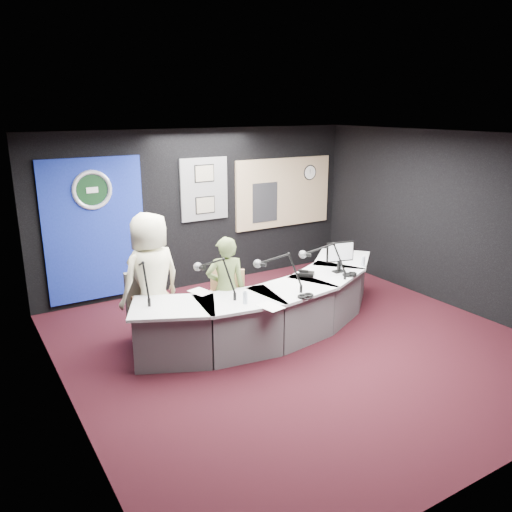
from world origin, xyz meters
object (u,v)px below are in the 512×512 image
armchair_left (153,307)px  person_man (152,279)px  broadcast_desk (274,307)px  armchair_right (226,306)px  person_woman (226,289)px

armchair_left → person_man: 0.40m
person_man → armchair_left: bearing=180.0°
broadcast_desk → armchair_left: bearing=161.0°
armchair_right → person_woman: 0.25m
armchair_left → person_woman: bearing=-20.7°
broadcast_desk → armchair_left: size_ratio=4.33×
person_woman → person_man: bearing=-6.1°
broadcast_desk → person_man: person_man is taller
armchair_left → person_woman: size_ratio=0.70×
broadcast_desk → armchair_right: (-0.71, 0.12, 0.12)m
broadcast_desk → armchair_right: bearing=170.0°
armchair_right → person_man: person_man is taller
armchair_right → armchair_left: bearing=-171.8°
armchair_right → person_woman: (0.00, 0.00, 0.25)m
person_man → person_woman: person_man is taller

